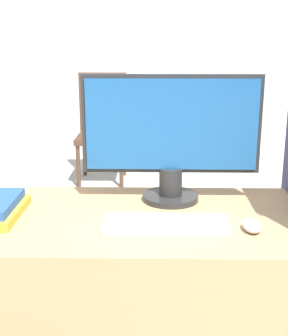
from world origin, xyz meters
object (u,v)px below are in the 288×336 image
object	(u,v)px
keyboard	(166,224)
monitor	(171,136)
far_chair	(102,124)
mouse	(252,226)

from	to	relation	value
keyboard	monitor	bearing A→B (deg)	84.82
keyboard	far_chair	size ratio (longest dim) A/B	0.40
monitor	keyboard	distance (m)	0.33
keyboard	mouse	bearing A→B (deg)	-6.59
mouse	far_chair	distance (m)	3.03
mouse	monitor	bearing A→B (deg)	130.99
monitor	keyboard	bearing A→B (deg)	-95.18
mouse	far_chair	xyz separation A→B (m)	(-0.77, 2.92, -0.23)
keyboard	far_chair	xyz separation A→B (m)	(-0.51, 2.89, -0.22)
monitor	keyboard	size ratio (longest dim) A/B	1.59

